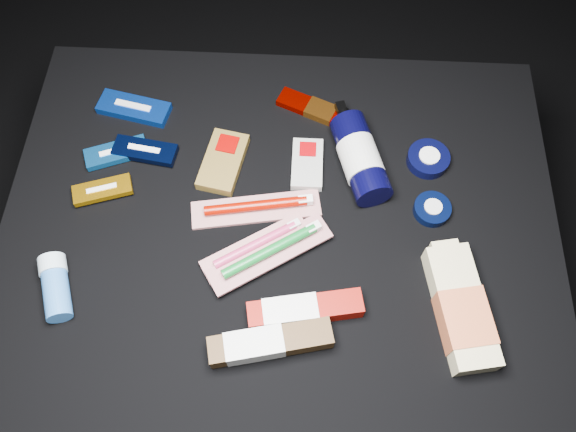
{
  "coord_description": "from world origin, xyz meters",
  "views": [
    {
      "loc": [
        0.04,
        -0.42,
        1.29
      ],
      "look_at": [
        0.01,
        0.01,
        0.42
      ],
      "focal_mm": 35.0,
      "sensor_mm": 36.0,
      "label": 1
    }
  ],
  "objects_px": {
    "bodywash_bottle": "(461,310)",
    "toothpaste_carton_red": "(300,310)",
    "deodorant_stick": "(56,286)",
    "lotion_bottle": "(360,158)"
  },
  "relations": [
    {
      "from": "lotion_bottle",
      "to": "deodorant_stick",
      "type": "distance_m",
      "value": 0.56
    },
    {
      "from": "lotion_bottle",
      "to": "deodorant_stick",
      "type": "xyz_separation_m",
      "value": [
        -0.5,
        -0.26,
        -0.01
      ]
    },
    {
      "from": "bodywash_bottle",
      "to": "lotion_bottle",
      "type": "bearing_deg",
      "value": 110.01
    },
    {
      "from": "lotion_bottle",
      "to": "toothpaste_carton_red",
      "type": "relative_size",
      "value": 1.15
    },
    {
      "from": "lotion_bottle",
      "to": "toothpaste_carton_red",
      "type": "bearing_deg",
      "value": -126.14
    },
    {
      "from": "deodorant_stick",
      "to": "lotion_bottle",
      "type": "bearing_deg",
      "value": 7.72
    },
    {
      "from": "lotion_bottle",
      "to": "bodywash_bottle",
      "type": "height_order",
      "value": "lotion_bottle"
    },
    {
      "from": "toothpaste_carton_red",
      "to": "lotion_bottle",
      "type": "bearing_deg",
      "value": 60.51
    },
    {
      "from": "bodywash_bottle",
      "to": "toothpaste_carton_red",
      "type": "distance_m",
      "value": 0.26
    },
    {
      "from": "bodywash_bottle",
      "to": "deodorant_stick",
      "type": "distance_m",
      "value": 0.66
    }
  ]
}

